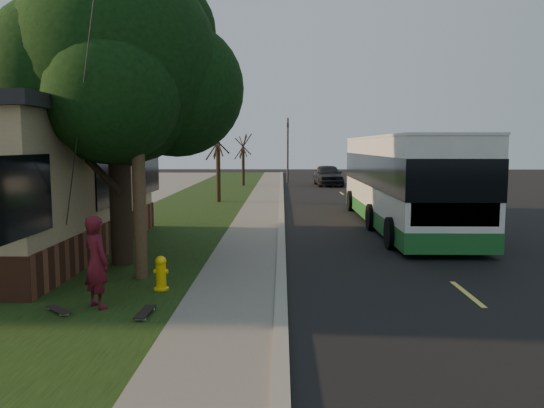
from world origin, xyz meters
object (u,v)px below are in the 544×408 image
(traffic_signal, at_px, (288,146))
(dumpster, at_px, (6,223))
(fire_hydrant, at_px, (161,273))
(bare_tree_near, at_px, (218,164))
(skateboard_main, at_px, (145,312))
(skateboard_spare, at_px, (58,310))
(leafy_tree, at_px, (119,68))
(bare_tree_far, at_px, (243,161))
(utility_pole, at_px, (136,81))
(distant_car, at_px, (328,175))
(transit_bus, at_px, (402,179))
(skateboarder, at_px, (96,262))

(traffic_signal, relative_size, dumpster, 3.21)
(fire_hydrant, bearing_deg, traffic_signal, 84.79)
(dumpster, bearing_deg, bare_tree_near, 66.18)
(skateboard_main, xyz_separation_m, skateboard_spare, (-1.67, 0.12, -0.01))
(leafy_tree, xyz_separation_m, bare_tree_near, (0.67, 15.35, -3.02))
(traffic_signal, relative_size, skateboard_main, 6.62)
(bare_tree_far, height_order, skateboard_spare, bare_tree_far)
(fire_hydrant, xyz_separation_m, utility_pole, (-0.71, 0.99, 4.20))
(fire_hydrant, relative_size, skateboard_main, 0.89)
(fire_hydrant, relative_size, distant_car, 0.15)
(distant_car, bearing_deg, skateboard_main, -104.08)
(transit_bus, distance_m, distant_car, 21.24)
(skateboard_main, distance_m, skateboard_spare, 1.67)
(utility_pole, bearing_deg, dumpster, 140.36)
(skateboard_main, bearing_deg, dumpster, 130.97)
(fire_hydrant, height_order, skateboard_spare, fire_hydrant)
(skateboard_main, xyz_separation_m, dumpster, (-6.44, 7.42, 0.53))
(bare_tree_near, relative_size, skateboarder, 2.41)
(bare_tree_far, distance_m, skateboard_spare, 31.71)
(leafy_tree, xyz_separation_m, traffic_signal, (4.67, 31.35, -2.00))
(leafy_tree, height_order, transit_bus, leafy_tree)
(fire_hydrant, relative_size, bare_tree_near, 0.17)
(fire_hydrant, xyz_separation_m, leafy_tree, (-1.57, 2.65, 4.73))
(utility_pole, bearing_deg, distant_car, 76.87)
(traffic_signal, xyz_separation_m, skateboard_spare, (-4.67, -35.64, -3.04))
(leafy_tree, bearing_deg, utility_pole, -62.40)
(fire_hydrant, distance_m, traffic_signal, 34.25)
(leafy_tree, distance_m, dumpster, 7.23)
(leafy_tree, xyz_separation_m, skateboard_main, (1.67, -4.40, -5.04))
(bare_tree_far, bearing_deg, dumpster, -103.73)
(dumpster, distance_m, distant_car, 28.21)
(traffic_signal, distance_m, skateboarder, 35.60)
(bare_tree_near, bearing_deg, leafy_tree, -92.50)
(skateboard_spare, bearing_deg, bare_tree_far, 87.89)
(utility_pole, xyz_separation_m, skateboard_spare, (-0.86, -2.63, -4.51))
(fire_hydrant, distance_m, skateboarder, 1.69)
(leafy_tree, xyz_separation_m, distant_car, (7.84, 28.25, -4.32))
(leafy_tree, height_order, bare_tree_far, leafy_tree)
(transit_bus, height_order, skateboarder, transit_bus)
(skateboard_spare, bearing_deg, dumpster, 123.21)
(fire_hydrant, distance_m, leafy_tree, 5.65)
(leafy_tree, height_order, distant_car, leafy_tree)
(bare_tree_near, relative_size, transit_bus, 0.33)
(bare_tree_far, height_order, distant_car, bare_tree_far)
(fire_hydrant, height_order, utility_pole, utility_pole)
(fire_hydrant, distance_m, utility_pole, 4.37)
(transit_bus, distance_m, skateboarder, 13.80)
(transit_bus, relative_size, skateboarder, 7.30)
(traffic_signal, bearing_deg, fire_hydrant, -95.21)
(bare_tree_far, bearing_deg, skateboarder, -90.98)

